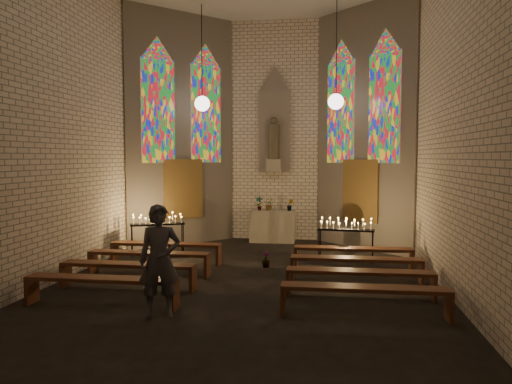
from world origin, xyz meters
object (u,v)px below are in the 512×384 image
at_px(votive_stand_left, 157,221).
at_px(aisle_flower_pot, 266,259).
at_px(altar, 273,226).
at_px(visitor, 160,260).
at_px(votive_stand_right, 346,227).

bearing_deg(votive_stand_left, aisle_flower_pot, -44.60).
distance_m(altar, visitor, 7.64).
bearing_deg(visitor, votive_stand_left, 91.98).
height_order(votive_stand_right, visitor, visitor).
relative_size(aisle_flower_pot, votive_stand_left, 0.26).
height_order(votive_stand_left, votive_stand_right, votive_stand_left).
relative_size(altar, aisle_flower_pot, 3.65).
xyz_separation_m(votive_stand_right, visitor, (-3.26, -4.86, 0.04)).
relative_size(aisle_flower_pot, votive_stand_right, 0.26).
height_order(altar, visitor, visitor).
bearing_deg(aisle_flower_pot, votive_stand_left, 159.74).
xyz_separation_m(altar, votive_stand_right, (2.17, -2.68, 0.40)).
bearing_deg(altar, votive_stand_right, -51.10).
height_order(aisle_flower_pot, votive_stand_left, votive_stand_left).
height_order(altar, aisle_flower_pot, altar).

